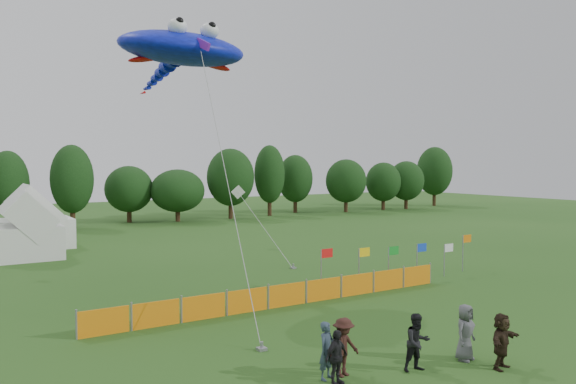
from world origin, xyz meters
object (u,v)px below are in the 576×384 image
tent_right (36,224)px  spectator_e (465,332)px  spectator_f (502,341)px  spectator_a (327,351)px  spectator_c (344,347)px  barrier_fence (287,295)px  spectator_d (336,358)px  tent_left (28,231)px  spectator_b (417,342)px  stingray_kite (180,51)px

tent_right → spectator_e: (8.20, -33.37, -0.90)m
tent_right → spectator_f: 35.55m
spectator_a → spectator_c: (0.56, -0.07, 0.03)m
barrier_fence → spectator_a: size_ratio=10.46×
spectator_f → spectator_d: bearing=146.6°
spectator_a → spectator_e: 4.86m
spectator_e → spectator_a: bearing=152.3°
tent_left → spectator_f: (9.67, -29.74, -0.96)m
tent_right → barrier_fence: tent_right is taller
spectator_a → spectator_b: 2.89m
spectator_c → spectator_f: spectator_c is taller
tent_left → tent_right: bearing=76.7°
spectator_c → spectator_f: bearing=-31.6°
spectator_e → spectator_f: 1.18m
spectator_a → spectator_c: 0.57m
spectator_c → spectator_e: 4.29m
tent_right → barrier_fence: 25.50m
barrier_fence → spectator_f: 10.13m
tent_left → barrier_fence: size_ratio=0.23×
tent_left → spectator_b: 29.43m
tent_right → spectator_f: size_ratio=2.92×
barrier_fence → spectator_d: spectator_d is taller
spectator_e → stingray_kite: size_ratio=0.10×
tent_right → spectator_a: 32.50m
spectator_a → spectator_d: bearing=-114.0°
spectator_e → spectator_b: bearing=161.5°
spectator_a → spectator_d: spectator_a is taller
barrier_fence → spectator_e: spectator_e is taller
spectator_b → stingray_kite: bearing=106.4°
spectator_a → spectator_f: spectator_f is taller
spectator_c → spectator_d: 0.73m
tent_right → spectator_d: bearing=-84.0°
tent_left → stingray_kite: stingray_kite is taller
tent_right → spectator_b: (6.20, -33.25, -0.93)m
spectator_a → tent_left: bearing=78.2°
tent_right → spectator_a: bearing=-83.9°
tent_right → spectator_d: tent_right is taller
tent_right → spectator_b: 33.84m
barrier_fence → spectator_b: size_ratio=10.04×
spectator_a → stingray_kite: 17.45m
tent_right → stingray_kite: size_ratio=0.28×
stingray_kite → tent_right: bearing=102.7°
spectator_a → stingray_kite: stingray_kite is taller
tent_right → spectator_a: (3.46, -32.30, -0.96)m
tent_left → stingray_kite: bearing=-69.1°
spectator_f → spectator_c: bearing=139.8°
tent_right → spectator_a: size_ratio=2.98×
spectator_d → spectator_e: (4.76, -0.58, 0.12)m
tent_right → spectator_c: tent_right is taller
spectator_f → spectator_b: bearing=137.1°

